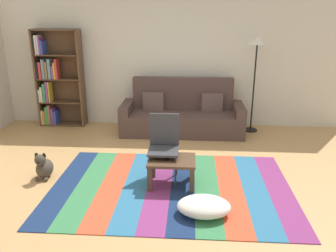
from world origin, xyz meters
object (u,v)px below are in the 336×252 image
pouf (204,206)px  folding_chair (164,142)px  bookshelf (54,81)px  tv_remote (167,158)px  standing_lamp (256,53)px  dog (44,167)px  coffee_table (172,164)px  couch (182,115)px

pouf → folding_chair: folding_chair is taller
bookshelf → tv_remote: 3.43m
standing_lamp → tv_remote: (-1.46, -2.28, -1.10)m
pouf → dog: (-2.17, 0.78, 0.05)m
bookshelf → dog: bookshelf is taller
coffee_table → dog: dog is taller
standing_lamp → folding_chair: 2.75m
couch → dog: (-1.85, -2.04, -0.18)m
bookshelf → standing_lamp: size_ratio=1.06×
coffee_table → tv_remote: (-0.06, 0.02, 0.08)m
bookshelf → standing_lamp: bookshelf is taller
bookshelf → dog: bearing=-73.7°
coffee_table → folding_chair: size_ratio=0.68×
coffee_table → dog: bearing=177.1°
coffee_table → standing_lamp: size_ratio=0.35×
couch → bookshelf: bearing=173.5°
bookshelf → coffee_table: bearing=-44.7°
couch → dog: size_ratio=5.69×
coffee_table → folding_chair: (-0.12, 0.20, 0.24)m
pouf → folding_chair: 1.12m
standing_lamp → tv_remote: bearing=-122.6°
couch → standing_lamp: size_ratio=1.28×
bookshelf → tv_remote: bearing=-45.2°
dog → folding_chair: 1.70m
coffee_table → tv_remote: 0.10m
couch → tv_remote: 2.12m
coffee_table → tv_remote: tv_remote is taller
tv_remote → folding_chair: folding_chair is taller
bookshelf → standing_lamp: (3.85, -0.13, 0.59)m
coffee_table → pouf: bearing=-59.8°
dog → tv_remote: (1.71, -0.07, 0.22)m
bookshelf → coffee_table: bookshelf is taller
dog → standing_lamp: (3.16, 2.20, 1.32)m
pouf → tv_remote: size_ratio=4.05×
pouf → standing_lamp: (0.99, 2.99, 1.37)m
bookshelf → tv_remote: bookshelf is taller
pouf → tv_remote: 0.89m
couch → tv_remote: couch is taller
bookshelf → couch: bearing=-6.5°
standing_lamp → tv_remote: size_ratio=11.81×
coffee_table → folding_chair: folding_chair is taller
couch → pouf: size_ratio=3.72×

